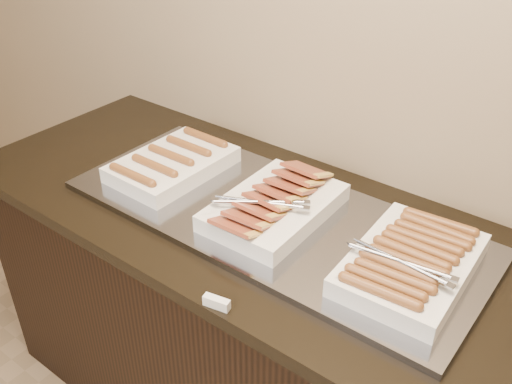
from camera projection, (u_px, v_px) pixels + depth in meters
counter at (277, 336)px, 1.83m from camera, size 2.06×0.76×0.90m
warming_tray at (271, 216)px, 1.60m from camera, size 1.20×0.50×0.02m
dish_left at (173, 164)px, 1.78m from camera, size 0.25×0.37×0.07m
dish_center at (274, 205)px, 1.57m from camera, size 0.27×0.41×0.09m
dish_right at (410, 262)px, 1.36m from camera, size 0.28×0.40×0.08m
label_holder at (217, 303)px, 1.30m from camera, size 0.07×0.03×0.03m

